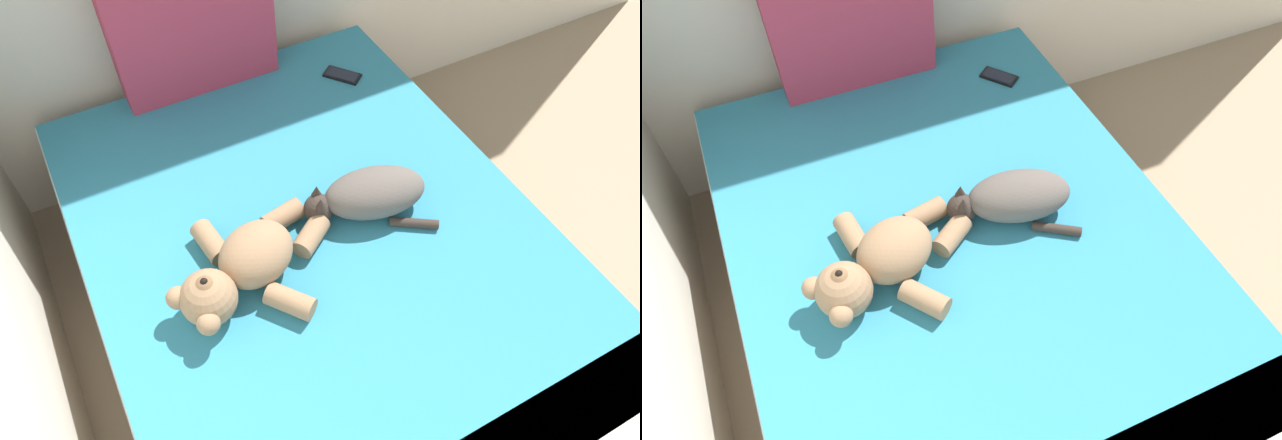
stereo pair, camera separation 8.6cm
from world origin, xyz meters
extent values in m
cube|color=brown|center=(0.91, 2.71, 0.16)|extent=(1.48, 2.08, 0.31)
cube|color=white|center=(0.91, 2.71, 0.41)|extent=(1.43, 2.01, 0.20)
cube|color=teal|center=(0.91, 2.77, 0.52)|extent=(1.42, 1.87, 0.02)
cube|color=#A5334C|center=(0.86, 3.65, 0.79)|extent=(0.62, 0.14, 0.53)
ellipsoid|color=#59514C|center=(1.13, 2.76, 0.60)|extent=(0.37, 0.26, 0.15)
sphere|color=#332823|center=(0.95, 2.80, 0.58)|extent=(0.10, 0.10, 0.10)
cone|color=#332823|center=(0.94, 2.78, 0.63)|extent=(0.04, 0.04, 0.04)
cone|color=#332823|center=(0.95, 2.83, 0.63)|extent=(0.04, 0.04, 0.04)
cylinder|color=#332823|center=(1.20, 2.63, 0.54)|extent=(0.15, 0.11, 0.03)
ellipsoid|color=#332823|center=(1.05, 2.82, 0.55)|extent=(0.11, 0.08, 0.04)
ellipsoid|color=#937051|center=(0.69, 2.71, 0.61)|extent=(0.30, 0.28, 0.17)
sphere|color=#937051|center=(0.51, 2.64, 0.61)|extent=(0.17, 0.17, 0.17)
sphere|color=brown|center=(0.51, 2.64, 0.67)|extent=(0.07, 0.07, 0.07)
sphere|color=black|center=(0.51, 2.64, 0.70)|extent=(0.02, 0.02, 0.02)
sphere|color=#937051|center=(0.48, 2.56, 0.62)|extent=(0.07, 0.07, 0.07)
sphere|color=#937051|center=(0.43, 2.67, 0.62)|extent=(0.07, 0.07, 0.07)
cylinder|color=#937051|center=(0.72, 2.55, 0.56)|extent=(0.15, 0.16, 0.07)
cylinder|color=#937051|center=(0.88, 2.73, 0.56)|extent=(0.15, 0.13, 0.07)
cylinder|color=#937051|center=(0.59, 2.85, 0.56)|extent=(0.09, 0.15, 0.07)
cylinder|color=#937051|center=(0.83, 2.84, 0.56)|extent=(0.14, 0.09, 0.07)
cube|color=black|center=(1.38, 3.42, 0.53)|extent=(0.15, 0.16, 0.01)
cube|color=black|center=(1.38, 3.42, 0.54)|extent=(0.13, 0.14, 0.00)
camera|label=1|loc=(0.41, 1.77, 2.01)|focal=31.92mm
camera|label=2|loc=(0.48, 1.74, 2.01)|focal=31.92mm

